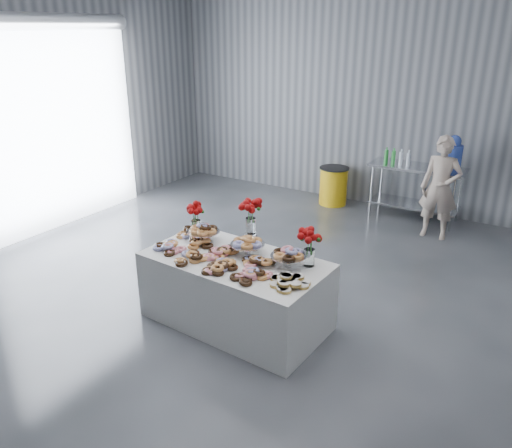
{
  "coord_description": "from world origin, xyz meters",
  "views": [
    {
      "loc": [
        2.69,
        -3.88,
        2.97
      ],
      "look_at": [
        0.05,
        0.37,
        1.0
      ],
      "focal_mm": 35.0,
      "sensor_mm": 36.0,
      "label": 1
    }
  ],
  "objects": [
    {
      "name": "danish_pile",
      "position": [
        0.79,
        -0.23,
        0.81
      ],
      "size": [
        0.48,
        0.48,
        0.11
      ],
      "primitive_type": null,
      "color": "silver",
      "rests_on": "display_table"
    },
    {
      "name": "cake_stand_left",
      "position": [
        -0.49,
        0.14,
        0.89
      ],
      "size": [
        0.36,
        0.36,
        0.17
      ],
      "color": "silver",
      "rests_on": "display_table"
    },
    {
      "name": "person",
      "position": [
        1.29,
        3.52,
        0.77
      ],
      "size": [
        0.58,
        0.39,
        1.54
      ],
      "primitive_type": "imported",
      "rotation": [
        0.0,
        0.0,
        0.04
      ],
      "color": "#CC8C93",
      "rests_on": "ground"
    },
    {
      "name": "bouquet_left",
      "position": [
        -0.68,
        0.25,
        1.05
      ],
      "size": [
        0.26,
        0.26,
        0.42
      ],
      "color": "white",
      "rests_on": "display_table"
    },
    {
      "name": "display_table",
      "position": [
        0.05,
        -0.04,
        0.38
      ],
      "size": [
        1.95,
        1.11,
        0.75
      ],
      "primitive_type": "cube",
      "rotation": [
        0.0,
        0.0,
        -0.06
      ],
      "color": "white",
      "rests_on": "ground"
    },
    {
      "name": "cake_stand_right",
      "position": [
        0.61,
        0.08,
        0.89
      ],
      "size": [
        0.36,
        0.36,
        0.17
      ],
      "color": "silver",
      "rests_on": "display_table"
    },
    {
      "name": "cake_stand_mid",
      "position": [
        0.11,
        0.11,
        0.89
      ],
      "size": [
        0.36,
        0.36,
        0.17
      ],
      "color": "silver",
      "rests_on": "display_table"
    },
    {
      "name": "bouquet_right",
      "position": [
        0.77,
        0.22,
        1.05
      ],
      "size": [
        0.26,
        0.26,
        0.42
      ],
      "color": "white",
      "rests_on": "display_table"
    },
    {
      "name": "water_jug",
      "position": [
        1.3,
        4.1,
        1.15
      ],
      "size": [
        0.28,
        0.28,
        0.55
      ],
      "color": "blue",
      "rests_on": "prep_table"
    },
    {
      "name": "donut_mounds",
      "position": [
        0.05,
        -0.09,
        0.8
      ],
      "size": [
        1.85,
        0.9,
        0.09
      ],
      "primitive_type": null,
      "rotation": [
        0.0,
        0.0,
        -0.06
      ],
      "color": "#C69148",
      "rests_on": "display_table"
    },
    {
      "name": "room_walls",
      "position": [
        -0.27,
        0.07,
        2.64
      ],
      "size": [
        8.04,
        9.04,
        4.02
      ],
      "color": "gray",
      "rests_on": "ground"
    },
    {
      "name": "drink_bottles",
      "position": [
        0.48,
        4.0,
        1.04
      ],
      "size": [
        0.54,
        0.08,
        0.27
      ],
      "primitive_type": null,
      "color": "#268C33",
      "rests_on": "prep_table"
    },
    {
      "name": "bouquet_center",
      "position": [
        0.02,
        0.31,
        1.13
      ],
      "size": [
        0.26,
        0.26,
        0.57
      ],
      "color": "silver",
      "rests_on": "display_table"
    },
    {
      "name": "prep_table",
      "position": [
        0.8,
        4.1,
        0.62
      ],
      "size": [
        1.5,
        0.6,
        0.9
      ],
      "color": "silver",
      "rests_on": "ground"
    },
    {
      "name": "trash_barrel",
      "position": [
        -0.63,
        4.1,
        0.34
      ],
      "size": [
        0.52,
        0.52,
        0.67
      ],
      "rotation": [
        0.0,
        0.0,
        -0.11
      ],
      "color": "gold",
      "rests_on": "ground"
    },
    {
      "name": "ground",
      "position": [
        0.0,
        0.0,
        0.0
      ],
      "size": [
        9.0,
        9.0,
        0.0
      ],
      "primitive_type": "plane",
      "color": "#323439",
      "rests_on": "ground"
    }
  ]
}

